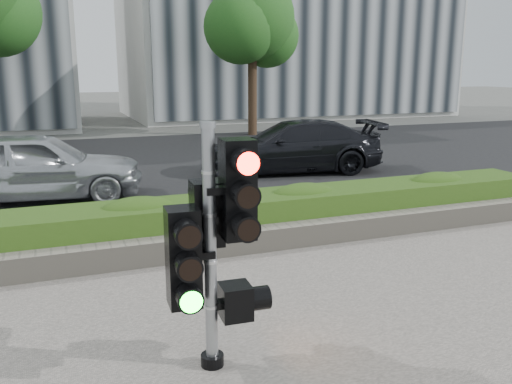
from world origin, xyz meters
The scene contains 10 objects.
ground centered at (0.00, 0.00, 0.00)m, with size 120.00×120.00×0.00m, color #51514C.
road centered at (0.00, 10.00, 0.01)m, with size 60.00×13.00×0.02m, color black.
curb centered at (0.00, 3.15, 0.06)m, with size 60.00×0.25×0.12m, color gray.
stone_wall centered at (0.00, 1.90, 0.20)m, with size 12.00×0.32×0.34m, color gray.
hedge centered at (0.00, 2.55, 0.37)m, with size 12.00×1.00×0.68m, color #578428.
building_right centered at (11.00, 25.00, 6.00)m, with size 18.00×10.00×12.00m, color #B7B7B2.
tree_right centered at (5.48, 15.55, 4.48)m, with size 4.10×3.58×6.53m.
traffic_signal centered at (-1.08, -0.92, 1.26)m, with size 0.78×0.58×2.23m.
car_silver centered at (-2.62, 6.52, 0.73)m, with size 1.69×4.20×1.43m, color #BABDC2.
car_dark centered at (3.61, 7.51, 0.69)m, with size 1.88×4.63×1.34m, color black.
Camera 1 is at (-2.35, -5.28, 2.69)m, focal length 38.00 mm.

